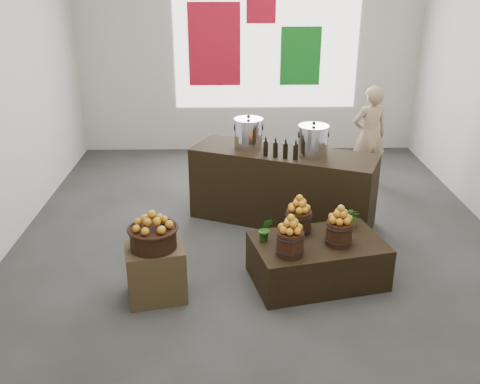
{
  "coord_description": "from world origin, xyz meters",
  "views": [
    {
      "loc": [
        -0.36,
        -6.02,
        3.11
      ],
      "look_at": [
        -0.24,
        -0.4,
        0.75
      ],
      "focal_mm": 40.0,
      "sensor_mm": 36.0,
      "label": 1
    }
  ],
  "objects_px": {
    "display_table": "(317,261)",
    "stock_pot_left": "(248,134)",
    "crate": "(156,272)",
    "wicker_basket": "(153,238)",
    "counter": "(282,187)",
    "shopper": "(369,136)",
    "stock_pot_center": "(313,141)"
  },
  "relations": [
    {
      "from": "crate",
      "to": "counter",
      "type": "height_order",
      "value": "counter"
    },
    {
      "from": "stock_pot_left",
      "to": "stock_pot_center",
      "type": "bearing_deg",
      "value": -23.31
    },
    {
      "from": "crate",
      "to": "display_table",
      "type": "distance_m",
      "value": 1.7
    },
    {
      "from": "wicker_basket",
      "to": "counter",
      "type": "relative_size",
      "value": 0.19
    },
    {
      "from": "crate",
      "to": "wicker_basket",
      "type": "xyz_separation_m",
      "value": [
        0.0,
        0.0,
        0.39
      ]
    },
    {
      "from": "display_table",
      "to": "stock_pot_center",
      "type": "relative_size",
      "value": 3.73
    },
    {
      "from": "wicker_basket",
      "to": "display_table",
      "type": "distance_m",
      "value": 1.76
    },
    {
      "from": "counter",
      "to": "shopper",
      "type": "height_order",
      "value": "shopper"
    },
    {
      "from": "counter",
      "to": "stock_pot_center",
      "type": "bearing_deg",
      "value": 0.0
    },
    {
      "from": "wicker_basket",
      "to": "stock_pot_center",
      "type": "bearing_deg",
      "value": 42.35
    },
    {
      "from": "stock_pot_left",
      "to": "crate",
      "type": "bearing_deg",
      "value": -116.98
    },
    {
      "from": "display_table",
      "to": "shopper",
      "type": "bearing_deg",
      "value": 53.8
    },
    {
      "from": "wicker_basket",
      "to": "crate",
      "type": "bearing_deg",
      "value": 0.0
    },
    {
      "from": "display_table",
      "to": "stock_pot_left",
      "type": "bearing_deg",
      "value": 98.92
    },
    {
      "from": "stock_pot_left",
      "to": "shopper",
      "type": "distance_m",
      "value": 2.22
    },
    {
      "from": "counter",
      "to": "shopper",
      "type": "xyz_separation_m",
      "value": [
        1.44,
        1.32,
        0.29
      ]
    },
    {
      "from": "counter",
      "to": "wicker_basket",
      "type": "bearing_deg",
      "value": -105.78
    },
    {
      "from": "wicker_basket",
      "to": "counter",
      "type": "xyz_separation_m",
      "value": [
        1.44,
        1.77,
        -0.19
      ]
    },
    {
      "from": "wicker_basket",
      "to": "stock_pot_center",
      "type": "distance_m",
      "value": 2.46
    },
    {
      "from": "wicker_basket",
      "to": "stock_pot_left",
      "type": "bearing_deg",
      "value": 63.02
    },
    {
      "from": "display_table",
      "to": "stock_pot_center",
      "type": "height_order",
      "value": "stock_pot_center"
    },
    {
      "from": "wicker_basket",
      "to": "display_table",
      "type": "bearing_deg",
      "value": 9.58
    },
    {
      "from": "display_table",
      "to": "stock_pot_left",
      "type": "height_order",
      "value": "stock_pot_left"
    },
    {
      "from": "wicker_basket",
      "to": "display_table",
      "type": "relative_size",
      "value": 0.34
    },
    {
      "from": "wicker_basket",
      "to": "stock_pot_left",
      "type": "relative_size",
      "value": 1.25
    },
    {
      "from": "display_table",
      "to": "shopper",
      "type": "distance_m",
      "value": 3.1
    },
    {
      "from": "crate",
      "to": "stock_pot_center",
      "type": "height_order",
      "value": "stock_pot_center"
    },
    {
      "from": "counter",
      "to": "shopper",
      "type": "bearing_deg",
      "value": 65.79
    },
    {
      "from": "crate",
      "to": "stock_pot_center",
      "type": "xyz_separation_m",
      "value": [
        1.78,
        1.63,
        0.86
      ]
    },
    {
      "from": "crate",
      "to": "stock_pot_left",
      "type": "height_order",
      "value": "stock_pot_left"
    },
    {
      "from": "stock_pot_left",
      "to": "counter",
      "type": "bearing_deg",
      "value": -23.31
    },
    {
      "from": "wicker_basket",
      "to": "stock_pot_left",
      "type": "distance_m",
      "value": 2.25
    }
  ]
}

